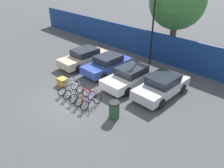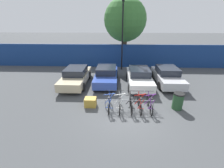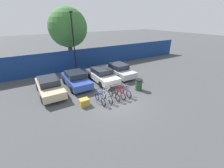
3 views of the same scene
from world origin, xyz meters
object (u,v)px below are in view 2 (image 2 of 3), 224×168
at_px(bicycle_purple, 150,105).
at_px(tree_behind_hoarding, 125,20).
at_px(bike_rack, 129,101).
at_px(cargo_crate, 90,102).
at_px(car_silver, 167,76).
at_px(lamp_post, 122,34).
at_px(car_beige, 76,76).
at_px(car_blue, 106,75).
at_px(bicycle_white, 120,104).
at_px(bicycle_black, 131,104).
at_px(bicycle_red, 140,104).
at_px(trash_bin, 178,101).
at_px(car_white, 139,77).
at_px(bicycle_blue, 109,104).

relative_size(bicycle_purple, tree_behind_hoarding, 0.23).
bearing_deg(bike_rack, cargo_crate, 175.94).
xyz_separation_m(car_silver, lamp_post, (-3.71, 3.75, 3.04)).
xyz_separation_m(bike_rack, car_beige, (-4.16, 3.64, 0.22)).
relative_size(car_beige, car_blue, 1.07).
bearing_deg(bicycle_white, car_beige, 133.01).
distance_m(bicycle_black, bicycle_red, 0.51).
bearing_deg(trash_bin, car_beige, 153.40).
height_order(bicycle_black, trash_bin, bicycle_black).
distance_m(bicycle_white, bicycle_red, 1.19).
bearing_deg(car_white, lamp_post, 107.81).
bearing_deg(bicycle_red, cargo_crate, 173.66).
height_order(bicycle_black, tree_behind_hoarding, tree_behind_hoarding).
xyz_separation_m(bicycle_white, car_white, (1.61, 3.82, 0.31)).
xyz_separation_m(bicycle_purple, trash_bin, (1.71, 0.25, 0.14)).
height_order(bicycle_blue, trash_bin, bicycle_blue).
height_order(bicycle_blue, bicycle_purple, same).
bearing_deg(bike_rack, trash_bin, 1.96).
bearing_deg(car_silver, bicycle_white, -133.34).
xyz_separation_m(bicycle_purple, car_blue, (-2.86, 4.14, 0.31)).
xyz_separation_m(bicycle_black, tree_behind_hoarding, (-0.06, 10.77, 4.58)).
bearing_deg(lamp_post, bicycle_red, -83.45).
height_order(bicycle_blue, car_silver, car_silver).
bearing_deg(car_blue, bike_rack, -67.34).
xyz_separation_m(lamp_post, trash_bin, (3.21, -7.73, -3.21)).
bearing_deg(car_white, cargo_crate, -134.26).
height_order(bicycle_black, car_beige, car_beige).
height_order(car_beige, trash_bin, car_beige).
distance_m(bicycle_purple, lamp_post, 8.78).
distance_m(bicycle_red, car_silver, 5.07).
xyz_separation_m(bicycle_black, cargo_crate, (-2.47, 0.32, -0.10)).
xyz_separation_m(bicycle_blue, bicycle_red, (1.80, 0.00, 0.00)).
xyz_separation_m(bike_rack, bicycle_black, (0.09, -0.15, -0.10)).
xyz_separation_m(car_beige, car_blue, (2.50, 0.35, -0.00)).
relative_size(car_silver, tree_behind_hoarding, 0.59).
relative_size(bicycle_blue, tree_behind_hoarding, 0.23).
bearing_deg(bicycle_white, car_white, 66.74).
bearing_deg(tree_behind_hoarding, lamp_post, -96.96).
height_order(bicycle_red, trash_bin, bicycle_red).
bearing_deg(car_silver, lamp_post, 134.64).
height_order(bicycle_blue, bicycle_black, same).
relative_size(bicycle_purple, trash_bin, 1.66).
distance_m(bike_rack, tree_behind_hoarding, 11.53).
height_order(bicycle_white, bicycle_red, same).
xyz_separation_m(bicycle_purple, car_beige, (-5.36, 3.79, 0.31)).
distance_m(car_blue, cargo_crate, 3.91).
height_order(bicycle_red, car_beige, car_beige).
bearing_deg(bicycle_red, bicycle_white, 179.73).
relative_size(cargo_crate, tree_behind_hoarding, 0.09).
bearing_deg(bike_rack, tree_behind_hoarding, 89.82).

